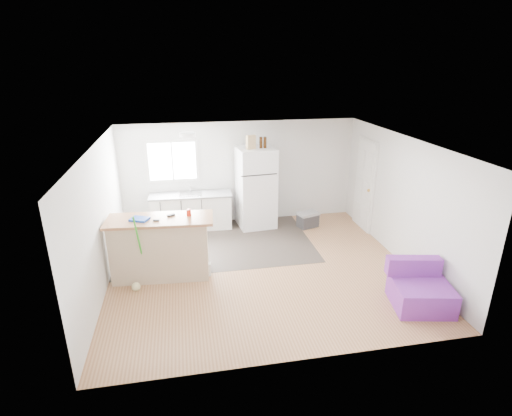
# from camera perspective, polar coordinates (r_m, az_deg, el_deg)

# --- Properties ---
(room) EXTENTS (5.51, 5.01, 2.41)m
(room) POSITION_cam_1_polar(r_m,az_deg,el_deg) (7.13, 0.70, -0.19)
(room) COLOR #945F3E
(room) RESTS_ON ground
(vinyl_zone) EXTENTS (4.05, 2.50, 0.00)m
(vinyl_zone) POSITION_cam_1_polar(r_m,az_deg,el_deg) (8.65, -5.70, -5.04)
(vinyl_zone) COLOR #372D29
(vinyl_zone) RESTS_ON floor
(window) EXTENTS (1.18, 0.06, 0.98)m
(window) POSITION_cam_1_polar(r_m,az_deg,el_deg) (9.29, -11.86, 6.57)
(window) COLOR white
(window) RESTS_ON back_wall
(interior_door) EXTENTS (0.11, 0.92, 2.10)m
(interior_door) POSITION_cam_1_polar(r_m,az_deg,el_deg) (9.44, 15.24, 3.15)
(interior_door) COLOR white
(interior_door) RESTS_ON right_wall
(ceiling_fixture) EXTENTS (0.30, 0.30, 0.07)m
(ceiling_fixture) POSITION_cam_1_polar(r_m,az_deg,el_deg) (7.86, -9.78, 10.26)
(ceiling_fixture) COLOR white
(ceiling_fixture) RESTS_ON ceiling
(kitchen_cabinets) EXTENTS (1.88, 0.65, 1.10)m
(kitchen_cabinets) POSITION_cam_1_polar(r_m,az_deg,el_deg) (9.35, -9.19, -0.39)
(kitchen_cabinets) COLOR white
(kitchen_cabinets) RESTS_ON floor
(peninsula) EXTENTS (1.88, 0.84, 1.13)m
(peninsula) POSITION_cam_1_polar(r_m,az_deg,el_deg) (7.34, -13.49, -5.50)
(peninsula) COLOR #BFAC8A
(peninsula) RESTS_ON floor
(refrigerator) EXTENTS (0.90, 0.86, 1.86)m
(refrigerator) POSITION_cam_1_polar(r_m,az_deg,el_deg) (9.22, -0.01, 2.92)
(refrigerator) COLOR white
(refrigerator) RESTS_ON floor
(cooler) EXTENTS (0.55, 0.46, 0.36)m
(cooler) POSITION_cam_1_polar(r_m,az_deg,el_deg) (9.45, 7.40, -1.61)
(cooler) COLOR #302F32
(cooler) RESTS_ON floor
(purple_seat) EXTENTS (1.01, 0.98, 0.71)m
(purple_seat) POSITION_cam_1_polar(r_m,az_deg,el_deg) (7.00, 22.34, -10.82)
(purple_seat) COLOR purple
(purple_seat) RESTS_ON floor
(cleaner_jug) EXTENTS (0.14, 0.10, 0.28)m
(cleaner_jug) POSITION_cam_1_polar(r_m,az_deg,el_deg) (7.41, -6.96, -8.70)
(cleaner_jug) COLOR white
(cleaner_jug) RESTS_ON floor
(mop) EXTENTS (0.26, 0.38, 1.37)m
(mop) POSITION_cam_1_polar(r_m,az_deg,el_deg) (7.20, -16.61, -9.44)
(mop) COLOR green
(mop) RESTS_ON floor
(red_cup) EXTENTS (0.10, 0.10, 0.12)m
(red_cup) POSITION_cam_1_polar(r_m,az_deg,el_deg) (7.11, -9.58, -0.64)
(red_cup) COLOR red
(red_cup) RESTS_ON peninsula
(blue_tray) EXTENTS (0.36, 0.32, 0.04)m
(blue_tray) POSITION_cam_1_polar(r_m,az_deg,el_deg) (7.12, -16.30, -1.53)
(blue_tray) COLOR #1340B8
(blue_tray) RESTS_ON peninsula
(tool_a) EXTENTS (0.15, 0.10, 0.03)m
(tool_a) POSITION_cam_1_polar(r_m,az_deg,el_deg) (7.17, -12.06, -1.01)
(tool_a) COLOR black
(tool_a) RESTS_ON peninsula
(tool_b) EXTENTS (0.11, 0.06, 0.03)m
(tool_b) POSITION_cam_1_polar(r_m,az_deg,el_deg) (7.01, -14.07, -1.73)
(tool_b) COLOR black
(tool_b) RESTS_ON peninsula
(cardboard_box) EXTENTS (0.22, 0.16, 0.30)m
(cardboard_box) POSITION_cam_1_polar(r_m,az_deg,el_deg) (8.84, -0.73, 9.39)
(cardboard_box) COLOR tan
(cardboard_box) RESTS_ON refrigerator
(bottle_left) EXTENTS (0.09, 0.09, 0.25)m
(bottle_left) POSITION_cam_1_polar(r_m,az_deg,el_deg) (8.93, 0.71, 9.34)
(bottle_left) COLOR #391E0A
(bottle_left) RESTS_ON refrigerator
(bottle_right) EXTENTS (0.08, 0.08, 0.25)m
(bottle_right) POSITION_cam_1_polar(r_m,az_deg,el_deg) (8.94, 1.29, 9.35)
(bottle_right) COLOR #391E0A
(bottle_right) RESTS_ON refrigerator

